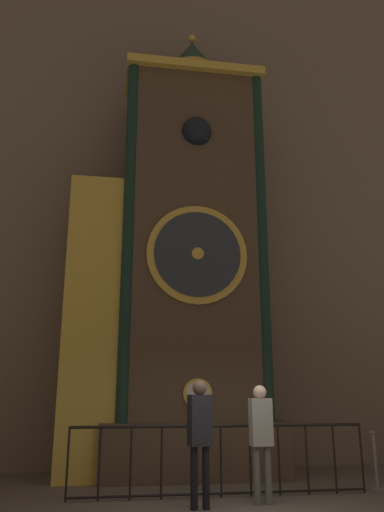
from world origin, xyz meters
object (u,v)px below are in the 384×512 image
Objects in this scene: visitor_near at (200,429)px; visitor_far at (261,431)px; stanchion_post at (376,470)px; clock_tower at (177,263)px.

visitor_near is 1.04× the size of visitor_far.
visitor_far reaches higher than stanchion_post.
clock_tower reaches higher than visitor_near.
stanchion_post is at bearing 18.45° from visitor_far.
visitor_near is 1.86× the size of stanchion_post.
visitor_far is at bearing -1.85° from visitor_near.
stanchion_post is (2.38, 0.90, -0.76)m from visitor_far.
clock_tower is at bearing 153.16° from stanchion_post.
clock_tower is 10.62× the size of stanchion_post.
visitor_near is (0.02, -2.82, -3.35)m from clock_tower.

